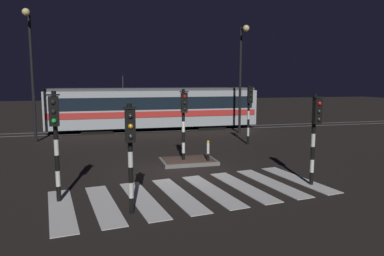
% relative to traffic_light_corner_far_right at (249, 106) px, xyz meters
% --- Properties ---
extents(ground_plane, '(120.00, 120.00, 0.00)m').
position_rel_traffic_light_corner_far_right_xyz_m(ground_plane, '(-5.52, -5.16, -2.33)').
color(ground_plane, black).
extents(rail_near, '(80.00, 0.12, 0.03)m').
position_rel_traffic_light_corner_far_right_xyz_m(rail_near, '(-5.52, 6.99, -2.32)').
color(rail_near, '#59595E').
rests_on(rail_near, ground).
extents(rail_far, '(80.00, 0.12, 0.03)m').
position_rel_traffic_light_corner_far_right_xyz_m(rail_far, '(-5.52, 8.43, -2.32)').
color(rail_far, '#59595E').
rests_on(rail_far, ground).
extents(crosswalk_zebra, '(9.71, 5.13, 0.02)m').
position_rel_traffic_light_corner_far_right_xyz_m(crosswalk_zebra, '(-5.52, -8.15, -2.32)').
color(crosswalk_zebra, silver).
rests_on(crosswalk_zebra, ground).
extents(traffic_island, '(2.50, 1.77, 0.18)m').
position_rel_traffic_light_corner_far_right_xyz_m(traffic_island, '(-4.66, -3.76, -2.24)').
color(traffic_island, slate).
rests_on(traffic_island, ground).
extents(traffic_light_corner_far_right, '(0.36, 0.42, 3.53)m').
position_rel_traffic_light_corner_far_right_xyz_m(traffic_light_corner_far_right, '(0.00, 0.00, 0.00)').
color(traffic_light_corner_far_right, black).
rests_on(traffic_light_corner_far_right, ground).
extents(traffic_light_corner_near_left, '(0.36, 0.42, 3.47)m').
position_rel_traffic_light_corner_far_right_xyz_m(traffic_light_corner_near_left, '(-9.91, -8.00, -0.04)').
color(traffic_light_corner_near_left, black).
rests_on(traffic_light_corner_near_left, ground).
extents(traffic_light_corner_near_right, '(0.36, 0.42, 3.32)m').
position_rel_traffic_light_corner_far_right_xyz_m(traffic_light_corner_near_right, '(-1.18, -8.42, -0.14)').
color(traffic_light_corner_near_right, black).
rests_on(traffic_light_corner_near_right, ground).
extents(traffic_light_median_centre, '(0.36, 0.42, 3.41)m').
position_rel_traffic_light_corner_far_right_xyz_m(traffic_light_median_centre, '(-4.90, -3.87, -0.08)').
color(traffic_light_median_centre, black).
rests_on(traffic_light_median_centre, ground).
extents(traffic_light_kerb_mid_left, '(0.36, 0.42, 3.15)m').
position_rel_traffic_light_corner_far_right_xyz_m(traffic_light_kerb_mid_left, '(-7.79, -9.58, -0.26)').
color(traffic_light_kerb_mid_left, black).
rests_on(traffic_light_kerb_mid_left, ground).
extents(street_lamp_trackside_right, '(0.44, 1.21, 7.54)m').
position_rel_traffic_light_corner_far_right_xyz_m(street_lamp_trackside_right, '(1.28, 4.34, 2.42)').
color(street_lamp_trackside_right, black).
rests_on(street_lamp_trackside_right, ground).
extents(street_lamp_trackside_left, '(0.44, 1.21, 7.91)m').
position_rel_traffic_light_corner_far_right_xyz_m(street_lamp_trackside_left, '(-12.44, 4.07, 2.62)').
color(street_lamp_trackside_left, black).
rests_on(street_lamp_trackside_left, ground).
extents(tram, '(15.94, 2.58, 4.15)m').
position_rel_traffic_light_corner_far_right_xyz_m(tram, '(-4.41, 7.70, -0.58)').
color(tram, '#B2BCC1').
rests_on(tram, ground).
extents(bollard_island_edge, '(0.12, 0.12, 1.11)m').
position_rel_traffic_light_corner_far_right_xyz_m(bollard_island_edge, '(-3.87, -4.30, -1.77)').
color(bollard_island_edge, black).
rests_on(bollard_island_edge, ground).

